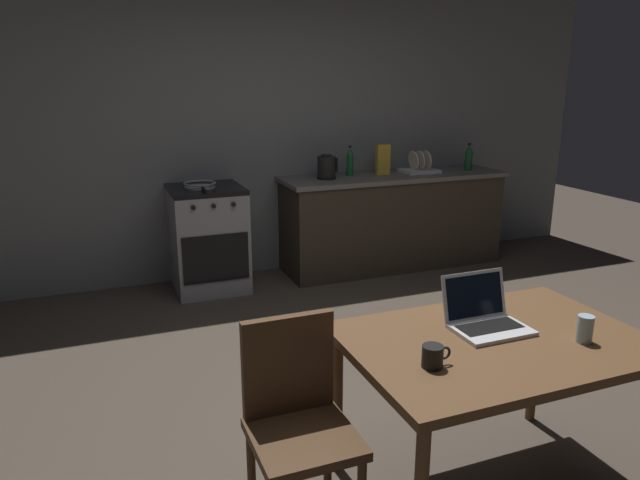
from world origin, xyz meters
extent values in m
plane|color=#473D33|center=(0.00, 0.00, 0.00)|extent=(12.00, 12.00, 0.00)
cube|color=slate|center=(0.30, 2.57, 1.41)|extent=(6.40, 0.10, 2.83)
cube|color=#382D23|center=(1.24, 2.22, 0.43)|extent=(2.10, 0.60, 0.86)
cube|color=#66605B|center=(1.24, 2.22, 0.88)|extent=(2.16, 0.64, 0.04)
cube|color=gray|center=(-0.53, 2.22, 0.43)|extent=(0.60, 0.60, 0.86)
cube|color=black|center=(-0.53, 2.22, 0.88)|extent=(0.60, 0.60, 0.04)
cube|color=black|center=(-0.53, 1.91, 0.36)|extent=(0.54, 0.01, 0.39)
cylinder|color=black|center=(-0.69, 1.90, 0.80)|extent=(0.04, 0.02, 0.04)
cylinder|color=black|center=(-0.53, 1.90, 0.80)|extent=(0.04, 0.02, 0.04)
cylinder|color=black|center=(-0.37, 1.90, 0.80)|extent=(0.04, 0.02, 0.04)
cube|color=brown|center=(0.11, -0.81, 0.71)|extent=(1.26, 0.85, 0.04)
cylinder|color=brown|center=(-0.46, -0.44, 0.35)|extent=(0.05, 0.05, 0.69)
cylinder|color=brown|center=(0.67, -0.44, 0.35)|extent=(0.05, 0.05, 0.69)
cube|color=#4C331E|center=(-0.74, -0.77, 0.44)|extent=(0.40, 0.40, 0.04)
cube|color=#4C331E|center=(-0.74, -0.59, 0.67)|extent=(0.38, 0.04, 0.42)
cylinder|color=#4C331E|center=(-0.91, -0.60, 0.21)|extent=(0.04, 0.04, 0.42)
cylinder|color=#4C331E|center=(-0.57, -0.60, 0.21)|extent=(0.04, 0.04, 0.42)
cube|color=silver|center=(0.13, -0.74, 0.74)|extent=(0.32, 0.22, 0.02)
cube|color=black|center=(0.13, -0.73, 0.75)|extent=(0.28, 0.12, 0.00)
cube|color=silver|center=(0.13, -0.61, 0.85)|extent=(0.32, 0.06, 0.20)
cube|color=black|center=(0.13, -0.61, 0.85)|extent=(0.29, 0.05, 0.18)
cylinder|color=black|center=(0.56, 2.22, 0.91)|extent=(0.17, 0.17, 0.02)
cylinder|color=black|center=(0.56, 2.22, 1.01)|extent=(0.16, 0.16, 0.18)
cylinder|color=black|center=(0.56, 2.22, 1.11)|extent=(0.10, 0.10, 0.02)
cube|color=black|center=(0.66, 2.22, 1.02)|extent=(0.02, 0.02, 0.13)
cylinder|color=#19592D|center=(2.04, 2.17, 0.99)|extent=(0.07, 0.07, 0.18)
cone|color=#19592D|center=(2.04, 2.17, 1.11)|extent=(0.07, 0.07, 0.06)
cylinder|color=black|center=(2.04, 2.17, 1.15)|extent=(0.03, 0.03, 0.02)
cylinder|color=gray|center=(-0.58, 2.20, 0.90)|extent=(0.25, 0.25, 0.01)
torus|color=gray|center=(-0.58, 2.20, 0.93)|extent=(0.27, 0.27, 0.02)
cylinder|color=black|center=(-0.58, 1.98, 0.92)|extent=(0.02, 0.18, 0.02)
cylinder|color=black|center=(-0.28, -0.92, 0.77)|extent=(0.08, 0.08, 0.09)
torus|color=black|center=(-0.23, -0.92, 0.78)|extent=(0.05, 0.01, 0.05)
cylinder|color=#99B7C6|center=(0.42, -0.96, 0.79)|extent=(0.07, 0.07, 0.11)
cube|color=gold|center=(1.14, 2.24, 1.04)|extent=(0.13, 0.05, 0.28)
cube|color=silver|center=(1.52, 2.22, 0.91)|extent=(0.34, 0.26, 0.03)
cylinder|color=beige|center=(1.45, 2.22, 1.02)|extent=(0.04, 0.18, 0.18)
cylinder|color=beige|center=(1.52, 2.22, 1.02)|extent=(0.04, 0.18, 0.18)
cylinder|color=beige|center=(1.59, 2.22, 1.02)|extent=(0.04, 0.18, 0.18)
cylinder|color=#19592D|center=(0.83, 2.30, 0.99)|extent=(0.06, 0.06, 0.20)
cone|color=#19592D|center=(0.83, 2.30, 1.12)|extent=(0.06, 0.06, 0.06)
cylinder|color=black|center=(0.83, 2.30, 1.16)|extent=(0.03, 0.03, 0.02)
camera|label=1|loc=(-1.41, -2.63, 1.79)|focal=32.91mm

